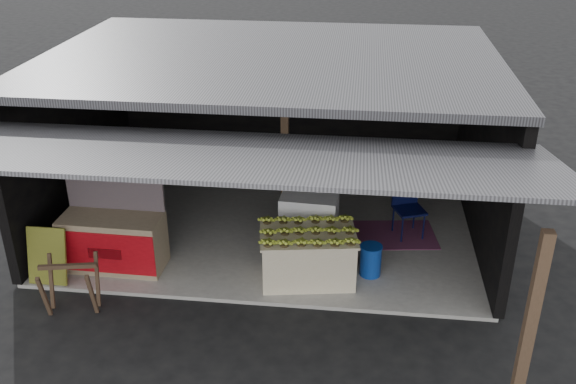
# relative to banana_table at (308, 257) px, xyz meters

# --- Properties ---
(ground) EXTENTS (80.00, 80.00, 0.00)m
(ground) POSITION_rel_banana_table_xyz_m (-0.79, -0.68, -0.45)
(ground) COLOR black
(ground) RESTS_ON ground
(concrete_slab) EXTENTS (7.00, 5.00, 0.06)m
(concrete_slab) POSITION_rel_banana_table_xyz_m (-0.79, 1.82, -0.42)
(concrete_slab) COLOR gray
(concrete_slab) RESTS_ON ground
(shophouse) EXTENTS (7.40, 7.29, 3.02)m
(shophouse) POSITION_rel_banana_table_xyz_m (-0.79, 2.14, 1.65)
(shophouse) COLOR black
(shophouse) RESTS_ON ground
(banana_table) EXTENTS (1.53, 1.09, 0.78)m
(banana_table) POSITION_rel_banana_table_xyz_m (0.00, 0.00, 0.00)
(banana_table) COLOR silver
(banana_table) RESTS_ON concrete_slab
(banana_pile) EXTENTS (1.41, 0.98, 0.15)m
(banana_pile) POSITION_rel_banana_table_xyz_m (0.00, 0.00, 0.46)
(banana_pile) COLOR gold
(banana_pile) RESTS_ON banana_table
(white_crate) EXTENTS (0.92, 0.66, 0.99)m
(white_crate) POSITION_rel_banana_table_xyz_m (-0.06, 0.85, 0.10)
(white_crate) COLOR white
(white_crate) RESTS_ON concrete_slab
(neighbor_stall) EXTENTS (1.54, 0.72, 1.58)m
(neighbor_stall) POSITION_rel_banana_table_xyz_m (-3.00, 0.02, 0.09)
(neighbor_stall) COLOR #998466
(neighbor_stall) RESTS_ON concrete_slab
(green_signboard) EXTENTS (0.59, 0.25, 0.86)m
(green_signboard) POSITION_rel_banana_table_xyz_m (-3.83, -0.52, 0.05)
(green_signboard) COLOR black
(green_signboard) RESTS_ON concrete_slab
(sawhorse) EXTENTS (0.81, 0.80, 0.78)m
(sawhorse) POSITION_rel_banana_table_xyz_m (-3.20, -1.12, 0.04)
(sawhorse) COLOR #4B3525
(sawhorse) RESTS_ON ground
(water_barrel) EXTENTS (0.32, 0.32, 0.47)m
(water_barrel) POSITION_rel_banana_table_xyz_m (0.94, 0.24, -0.15)
(water_barrel) COLOR #0D3697
(water_barrel) RESTS_ON concrete_slab
(plastic_chair) EXTENTS (0.60, 0.60, 0.98)m
(plastic_chair) POSITION_rel_banana_table_xyz_m (1.53, 1.61, 0.19)
(plastic_chair) COLOR #0A0F3A
(plastic_chair) RESTS_ON concrete_slab
(magenta_rug) EXTENTS (1.62, 1.19, 0.01)m
(magenta_rug) POSITION_rel_banana_table_xyz_m (1.28, 1.49, -0.39)
(magenta_rug) COLOR #6B174A
(magenta_rug) RESTS_ON concrete_slab
(picture_frames) EXTENTS (1.62, 0.04, 0.46)m
(picture_frames) POSITION_rel_banana_table_xyz_m (-0.96, 4.22, 1.48)
(picture_frames) COLOR black
(picture_frames) RESTS_ON shophouse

